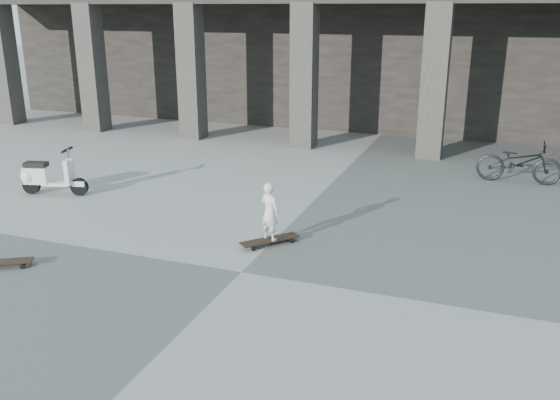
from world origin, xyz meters
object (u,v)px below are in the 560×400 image
(longboard, at_px, (270,240))
(child, at_px, (270,211))
(scooter, at_px, (43,176))
(skateboard_spare, at_px, (2,263))
(bicycle, at_px, (519,162))

(longboard, height_order, child, child)
(scooter, bearing_deg, skateboard_spare, -72.19)
(longboard, relative_size, skateboard_spare, 1.07)
(longboard, bearing_deg, bicycle, 4.90)
(scooter, distance_m, bicycle, 10.61)
(scooter, xyz_separation_m, bicycle, (9.61, 4.50, 0.08))
(skateboard_spare, bearing_deg, child, 2.16)
(longboard, height_order, skateboard_spare, skateboard_spare)
(longboard, bearing_deg, scooter, 120.77)
(child, xyz_separation_m, scooter, (-5.62, 1.00, -0.20))
(longboard, distance_m, skateboard_spare, 4.25)
(skateboard_spare, distance_m, scooter, 3.91)
(longboard, relative_size, scooter, 0.66)
(child, xyz_separation_m, bicycle, (3.99, 5.50, -0.12))
(skateboard_spare, bearing_deg, bicycle, 15.19)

